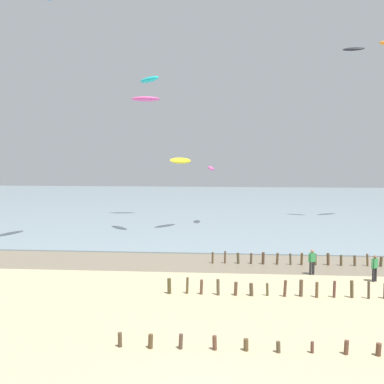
# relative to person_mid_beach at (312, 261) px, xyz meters

# --- Properties ---
(wet_sand_strip) EXTENTS (120.00, 5.82, 0.01)m
(wet_sand_strip) POSITION_rel_person_mid_beach_xyz_m (-6.50, 2.76, -0.91)
(wet_sand_strip) COLOR #7A6D59
(wet_sand_strip) RESTS_ON ground
(sea) EXTENTS (160.00, 70.00, 0.10)m
(sea) POSITION_rel_person_mid_beach_xyz_m (-6.50, 40.67, -0.87)
(sea) COLOR #7F939E
(sea) RESTS_ON ground
(groyne_near) EXTENTS (13.58, 0.29, 0.67)m
(groyne_near) POSITION_rel_person_mid_beach_xyz_m (-3.49, -12.44, -0.63)
(groyne_near) COLOR brown
(groyne_near) RESTS_ON ground
(groyne_mid) EXTENTS (15.34, 0.35, 1.03)m
(groyne_mid) POSITION_rel_person_mid_beach_xyz_m (-1.52, -4.92, -0.47)
(groyne_mid) COLOR brown
(groyne_mid) RESTS_ON ground
(groyne_far) EXTENTS (13.36, 0.34, 0.94)m
(groyne_far) POSITION_rel_person_mid_beach_xyz_m (0.24, 2.65, -0.49)
(groyne_far) COLOR brown
(groyne_far) RESTS_ON ground
(person_mid_beach) EXTENTS (0.53, 0.34, 1.71)m
(person_mid_beach) POSITION_rel_person_mid_beach_xyz_m (0.00, 0.00, 0.00)
(person_mid_beach) COLOR #232328
(person_mid_beach) RESTS_ON ground
(person_by_waterline) EXTENTS (0.49, 0.38, 1.71)m
(person_by_waterline) POSITION_rel_person_mid_beach_xyz_m (3.69, -1.39, 0.00)
(person_by_waterline) COLOR #232328
(person_by_waterline) RESTS_ON ground
(kite_aloft_2) EXTENTS (2.78, 3.27, 0.91)m
(kite_aloft_2) POSITION_rel_person_mid_beach_xyz_m (-10.68, 17.11, 6.41)
(kite_aloft_2) COLOR yellow
(kite_aloft_4) EXTENTS (2.56, 1.40, 0.62)m
(kite_aloft_4) POSITION_rel_person_mid_beach_xyz_m (8.55, 24.40, 19.09)
(kite_aloft_4) COLOR black
(kite_aloft_5) EXTENTS (2.87, 3.19, 0.74)m
(kite_aloft_5) POSITION_rel_person_mid_beach_xyz_m (-13.29, 13.47, 14.25)
(kite_aloft_5) COLOR #19B2B7
(kite_aloft_7) EXTENTS (0.90, 2.44, 0.69)m
(kite_aloft_7) POSITION_rel_person_mid_beach_xyz_m (-7.63, 20.67, 5.50)
(kite_aloft_7) COLOR #E54C99
(kite_aloft_8) EXTENTS (3.62, 1.60, 0.74)m
(kite_aloft_8) POSITION_rel_person_mid_beach_xyz_m (-15.85, 25.57, 13.78)
(kite_aloft_8) COLOR #E54C99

